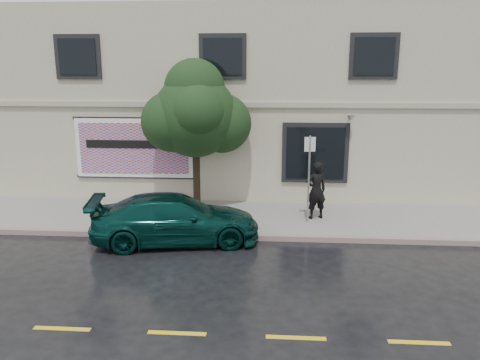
# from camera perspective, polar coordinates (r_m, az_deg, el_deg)

# --- Properties ---
(ground) EXTENTS (90.00, 90.00, 0.00)m
(ground) POSITION_cam_1_polar(r_m,az_deg,el_deg) (12.29, -4.39, -9.60)
(ground) COLOR black
(ground) RESTS_ON ground
(sidewalk) EXTENTS (20.00, 3.50, 0.15)m
(sidewalk) POSITION_cam_1_polar(r_m,az_deg,el_deg) (15.28, -2.63, -4.60)
(sidewalk) COLOR gray
(sidewalk) RESTS_ON ground
(curb) EXTENTS (20.00, 0.18, 0.16)m
(curb) POSITION_cam_1_polar(r_m,az_deg,el_deg) (13.64, -3.48, -6.86)
(curb) COLOR gray
(curb) RESTS_ON ground
(road_marking) EXTENTS (19.00, 0.12, 0.01)m
(road_marking) POSITION_cam_1_polar(r_m,az_deg,el_deg) (9.21, -7.69, -18.02)
(road_marking) COLOR gold
(road_marking) RESTS_ON ground
(building) EXTENTS (20.00, 8.12, 7.00)m
(building) POSITION_cam_1_polar(r_m,az_deg,el_deg) (20.30, -0.85, 9.73)
(building) COLOR #BDB698
(building) RESTS_ON ground
(billboard) EXTENTS (4.30, 0.16, 2.20)m
(billboard) POSITION_cam_1_polar(r_m,az_deg,el_deg) (17.06, -12.81, 3.81)
(billboard) COLOR white
(billboard) RESTS_ON ground
(car) EXTENTS (4.96, 2.85, 1.36)m
(car) POSITION_cam_1_polar(r_m,az_deg,el_deg) (13.33, -7.86, -4.71)
(car) COLOR #08332D
(car) RESTS_ON ground
(pedestrian) EXTENTS (0.78, 0.64, 1.84)m
(pedestrian) POSITION_cam_1_polar(r_m,az_deg,el_deg) (14.90, 9.28, -1.26)
(pedestrian) COLOR black
(pedestrian) RESTS_ON sidewalk
(umbrella) EXTENTS (1.12, 1.12, 0.64)m
(umbrella) POSITION_cam_1_polar(r_m,az_deg,el_deg) (14.65, 9.46, 3.44)
(umbrella) COLOR black
(umbrella) RESTS_ON pedestrian
(street_tree) EXTENTS (2.73, 2.73, 4.53)m
(street_tree) POSITION_cam_1_polar(r_m,az_deg,el_deg) (15.43, -5.48, 7.79)
(street_tree) COLOR #2F1F15
(street_tree) RESTS_ON sidewalk
(fire_hydrant) EXTENTS (0.35, 0.32, 0.84)m
(fire_hydrant) POSITION_cam_1_polar(r_m,az_deg,el_deg) (14.63, -17.22, -4.04)
(fire_hydrant) COLOR white
(fire_hydrant) RESTS_ON sidewalk
(sign_pole) EXTENTS (0.33, 0.06, 2.71)m
(sign_pole) POSITION_cam_1_polar(r_m,az_deg,el_deg) (14.32, 8.42, 1.05)
(sign_pole) COLOR #95989D
(sign_pole) RESTS_ON sidewalk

